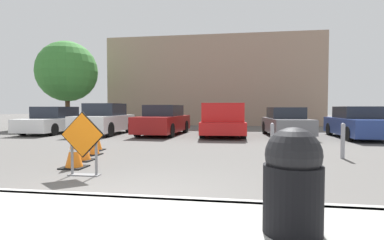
{
  "coord_description": "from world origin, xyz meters",
  "views": [
    {
      "loc": [
        1.67,
        -4.04,
        1.4
      ],
      "look_at": [
        -0.53,
        10.23,
        0.81
      ],
      "focal_mm": 28.0,
      "sensor_mm": 36.0,
      "label": 1
    }
  ],
  "objects_px": {
    "traffic_cone_nearest": "(74,151)",
    "traffic_cone_fourth": "(97,140)",
    "parked_car_fourth": "(286,123)",
    "parked_car_fifth": "(357,124)",
    "parked_car_third": "(163,121)",
    "road_closed_sign": "(83,141)",
    "traffic_cone_third": "(94,143)",
    "bollard_nearest": "(272,139)",
    "pickup_truck": "(223,121)",
    "bollard_second": "(343,140)",
    "traffic_cone_second": "(83,147)",
    "parked_car_second": "(105,120)",
    "trash_bin": "(293,180)",
    "parked_car_nearest": "(55,121)"
  },
  "relations": [
    {
      "from": "road_closed_sign",
      "to": "parked_car_fourth",
      "type": "relative_size",
      "value": 0.31
    },
    {
      "from": "parked_car_fourth",
      "to": "parked_car_fifth",
      "type": "bearing_deg",
      "value": 165.86
    },
    {
      "from": "parked_car_nearest",
      "to": "traffic_cone_second",
      "type": "bearing_deg",
      "value": 125.97
    },
    {
      "from": "pickup_truck",
      "to": "parked_car_fifth",
      "type": "height_order",
      "value": "pickup_truck"
    },
    {
      "from": "parked_car_second",
      "to": "parked_car_third",
      "type": "distance_m",
      "value": 3.1
    },
    {
      "from": "pickup_truck",
      "to": "trash_bin",
      "type": "distance_m",
      "value": 11.89
    },
    {
      "from": "traffic_cone_second",
      "to": "parked_car_nearest",
      "type": "relative_size",
      "value": 0.16
    },
    {
      "from": "parked_car_third",
      "to": "pickup_truck",
      "type": "relative_size",
      "value": 0.89
    },
    {
      "from": "traffic_cone_third",
      "to": "trash_bin",
      "type": "distance_m",
      "value": 7.07
    },
    {
      "from": "traffic_cone_nearest",
      "to": "traffic_cone_fourth",
      "type": "height_order",
      "value": "traffic_cone_nearest"
    },
    {
      "from": "traffic_cone_second",
      "to": "parked_car_fifth",
      "type": "relative_size",
      "value": 0.17
    },
    {
      "from": "road_closed_sign",
      "to": "trash_bin",
      "type": "height_order",
      "value": "road_closed_sign"
    },
    {
      "from": "traffic_cone_second",
      "to": "trash_bin",
      "type": "height_order",
      "value": "trash_bin"
    },
    {
      "from": "parked_car_fifth",
      "to": "bollard_second",
      "type": "distance_m",
      "value": 6.43
    },
    {
      "from": "bollard_nearest",
      "to": "parked_car_second",
      "type": "bearing_deg",
      "value": 142.48
    },
    {
      "from": "traffic_cone_nearest",
      "to": "traffic_cone_fourth",
      "type": "bearing_deg",
      "value": 106.43
    },
    {
      "from": "pickup_truck",
      "to": "parked_car_fifth",
      "type": "relative_size",
      "value": 1.2
    },
    {
      "from": "traffic_cone_second",
      "to": "parked_car_fifth",
      "type": "bearing_deg",
      "value": 37.65
    },
    {
      "from": "traffic_cone_nearest",
      "to": "bollard_second",
      "type": "height_order",
      "value": "bollard_second"
    },
    {
      "from": "parked_car_nearest",
      "to": "pickup_truck",
      "type": "relative_size",
      "value": 0.88
    },
    {
      "from": "traffic_cone_nearest",
      "to": "traffic_cone_second",
      "type": "xyz_separation_m",
      "value": [
        -0.28,
        0.93,
        -0.03
      ]
    },
    {
      "from": "parked_car_nearest",
      "to": "parked_car_second",
      "type": "xyz_separation_m",
      "value": [
        3.08,
        -0.34,
        0.08
      ]
    },
    {
      "from": "pickup_truck",
      "to": "parked_car_fourth",
      "type": "distance_m",
      "value": 3.08
    },
    {
      "from": "road_closed_sign",
      "to": "bollard_nearest",
      "type": "relative_size",
      "value": 1.37
    },
    {
      "from": "road_closed_sign",
      "to": "traffic_cone_fourth",
      "type": "bearing_deg",
      "value": 112.41
    },
    {
      "from": "traffic_cone_third",
      "to": "bollard_second",
      "type": "bearing_deg",
      "value": 3.6
    },
    {
      "from": "parked_car_third",
      "to": "road_closed_sign",
      "type": "bearing_deg",
      "value": 97.44
    },
    {
      "from": "parked_car_third",
      "to": "trash_bin",
      "type": "distance_m",
      "value": 12.81
    },
    {
      "from": "traffic_cone_third",
      "to": "parked_car_nearest",
      "type": "height_order",
      "value": "parked_car_nearest"
    },
    {
      "from": "road_closed_sign",
      "to": "parked_car_fourth",
      "type": "bearing_deg",
      "value": 60.06
    },
    {
      "from": "road_closed_sign",
      "to": "bollard_second",
      "type": "height_order",
      "value": "road_closed_sign"
    },
    {
      "from": "road_closed_sign",
      "to": "trash_bin",
      "type": "xyz_separation_m",
      "value": [
        3.69,
        -2.6,
        -0.04
      ]
    },
    {
      "from": "traffic_cone_second",
      "to": "traffic_cone_third",
      "type": "bearing_deg",
      "value": 99.84
    },
    {
      "from": "traffic_cone_nearest",
      "to": "parked_car_second",
      "type": "distance_m",
      "value": 8.96
    },
    {
      "from": "bollard_nearest",
      "to": "parked_car_fifth",
      "type": "bearing_deg",
      "value": 53.01
    },
    {
      "from": "bollard_second",
      "to": "pickup_truck",
      "type": "bearing_deg",
      "value": 120.28
    },
    {
      "from": "parked_car_fifth",
      "to": "trash_bin",
      "type": "xyz_separation_m",
      "value": [
        -4.87,
        -11.56,
        -0.0
      ]
    },
    {
      "from": "parked_car_second",
      "to": "trash_bin",
      "type": "height_order",
      "value": "parked_car_second"
    },
    {
      "from": "traffic_cone_fourth",
      "to": "bollard_second",
      "type": "xyz_separation_m",
      "value": [
        7.46,
        -0.46,
        0.18
      ]
    },
    {
      "from": "parked_car_nearest",
      "to": "bollard_second",
      "type": "distance_m",
      "value": 14.36
    },
    {
      "from": "parked_car_third",
      "to": "trash_bin",
      "type": "height_order",
      "value": "parked_car_third"
    },
    {
      "from": "traffic_cone_third",
      "to": "parked_car_third",
      "type": "relative_size",
      "value": 0.15
    },
    {
      "from": "trash_bin",
      "to": "bollard_nearest",
      "type": "xyz_separation_m",
      "value": [
        0.42,
        5.66,
        -0.16
      ]
    },
    {
      "from": "parked_car_fourth",
      "to": "trash_bin",
      "type": "bearing_deg",
      "value": 77.62
    },
    {
      "from": "parked_car_third",
      "to": "bollard_second",
      "type": "distance_m",
      "value": 9.25
    },
    {
      "from": "traffic_cone_fourth",
      "to": "pickup_truck",
      "type": "xyz_separation_m",
      "value": [
        3.86,
        5.7,
        0.39
      ]
    },
    {
      "from": "traffic_cone_third",
      "to": "bollard_nearest",
      "type": "xyz_separation_m",
      "value": [
        5.18,
        0.45,
        0.15
      ]
    },
    {
      "from": "traffic_cone_second",
      "to": "traffic_cone_fourth",
      "type": "height_order",
      "value": "traffic_cone_second"
    },
    {
      "from": "traffic_cone_nearest",
      "to": "trash_bin",
      "type": "xyz_separation_m",
      "value": [
        4.32,
        -3.33,
        0.27
      ]
    },
    {
      "from": "parked_car_nearest",
      "to": "bollard_nearest",
      "type": "height_order",
      "value": "parked_car_nearest"
    }
  ]
}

